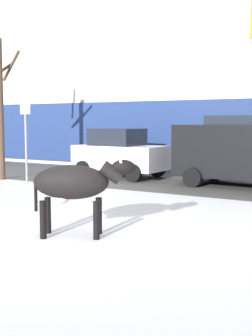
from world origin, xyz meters
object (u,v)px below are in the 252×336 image
street_sign (26,135)px  bare_tree_right_lot (0,103)px  cow_black (75,184)px  car_white_hatchback (120,153)px  car_black_van (249,149)px

street_sign → bare_tree_right_lot: bearing=172.4°
cow_black → car_white_hatchback: 8.82m
cow_black → car_black_van: size_ratio=0.40×
car_black_van → street_sign: bearing=-158.1°
cow_black → street_sign: bearing=139.7°
car_black_van → street_sign: size_ratio=1.66×
cow_black → car_white_hatchback: size_ratio=0.52×
street_sign → car_white_hatchback: bearing=55.1°
car_white_hatchback → street_sign: street_sign is taller
car_black_van → cow_black: bearing=-97.9°
car_black_van → car_white_hatchback: bearing=178.8°
cow_black → bare_tree_right_lot: bearing=144.5°
street_sign → car_black_van: bearing=21.9°
cow_black → car_white_hatchback: (-3.87, 7.92, -0.07)m
car_black_van → bare_tree_right_lot: bearing=-162.6°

